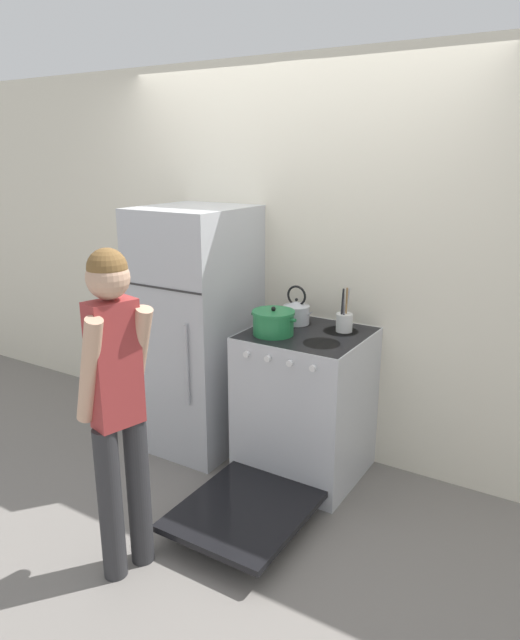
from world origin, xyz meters
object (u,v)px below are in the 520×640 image
refrigerator (197,330)px  tea_kettle (297,312)px  person (117,398)px  dutch_oven_pot (273,322)px  stove_range (303,406)px  utensil_jar (344,321)px

refrigerator → tea_kettle: bearing=12.5°
tea_kettle → person: size_ratio=0.16×
dutch_oven_pot → person: (-0.17, -1.11, -0.10)m
stove_range → utensil_jar: size_ratio=5.16×
stove_range → person: bearing=-105.0°
stove_range → tea_kettle: size_ratio=5.76×
refrigerator → person: bearing=-67.9°
tea_kettle → person: (-0.18, -1.38, -0.10)m
refrigerator → utensil_jar: size_ratio=5.95×
dutch_oven_pot → tea_kettle: size_ratio=1.20×
dutch_oven_pot → tea_kettle: 0.27m
tea_kettle → utensil_jar: (0.32, 0.01, -0.01)m
stove_range → person: (-0.32, -1.21, 0.44)m
stove_range → dutch_oven_pot: bearing=-148.9°
person → stove_range: bearing=-0.4°
person → dutch_oven_pot: bearing=6.1°
stove_range → dutch_oven_pot: size_ratio=4.80×
stove_range → tea_kettle: 0.59m
utensil_jar → person: 1.48m
tea_kettle → person: bearing=-97.4°
dutch_oven_pot → tea_kettle: (0.01, 0.27, 0.00)m
dutch_oven_pot → person: bearing=-98.5°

